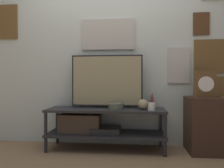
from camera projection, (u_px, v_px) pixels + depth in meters
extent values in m
plane|color=#846647|center=(103.00, 157.00, 2.47)|extent=(12.00, 12.00, 0.00)
cube|color=beige|center=(109.00, 45.00, 2.99)|extent=(6.40, 0.06, 2.70)
cube|color=#B2ADA3|center=(108.00, 34.00, 2.95)|extent=(0.71, 0.02, 0.41)
cube|color=#B2BCC6|center=(108.00, 34.00, 2.94)|extent=(0.68, 0.01, 0.38)
cube|color=#4C2D19|center=(201.00, 24.00, 2.82)|extent=(0.20, 0.02, 0.29)
cube|color=#BCB299|center=(201.00, 24.00, 2.82)|extent=(0.17, 0.01, 0.25)
cube|color=brown|center=(209.00, 56.00, 2.82)|extent=(0.38, 0.02, 0.44)
cube|color=#2D2D33|center=(209.00, 56.00, 2.81)|extent=(0.34, 0.01, 0.40)
cube|color=#B7B2A8|center=(179.00, 65.00, 2.86)|extent=(0.28, 0.02, 0.46)
cube|color=slate|center=(179.00, 65.00, 2.85)|extent=(0.25, 0.01, 0.43)
cube|color=brown|center=(220.00, 87.00, 2.81)|extent=(0.42, 0.02, 0.26)
cube|color=white|center=(220.00, 87.00, 2.81)|extent=(0.38, 0.01, 0.23)
cube|color=brown|center=(4.00, 22.00, 3.10)|extent=(0.40, 0.02, 0.48)
cube|color=#BCB299|center=(4.00, 22.00, 3.09)|extent=(0.36, 0.01, 0.45)
cube|color=#232326|center=(106.00, 110.00, 2.73)|extent=(1.46, 0.45, 0.03)
cube|color=#232326|center=(106.00, 134.00, 2.74)|extent=(1.46, 0.45, 0.03)
cylinder|color=#232326|center=(46.00, 131.00, 2.61)|extent=(0.04, 0.04, 0.51)
cylinder|color=#232326|center=(165.00, 134.00, 2.47)|extent=(0.04, 0.04, 0.51)
cylinder|color=#232326|center=(57.00, 125.00, 3.00)|extent=(0.04, 0.04, 0.51)
cylinder|color=#232326|center=(161.00, 127.00, 2.86)|extent=(0.04, 0.04, 0.51)
cube|color=black|center=(106.00, 130.00, 2.73)|extent=(0.36, 0.32, 0.07)
cube|color=#47382D|center=(80.00, 123.00, 2.77)|extent=(0.51, 0.25, 0.23)
cylinder|color=black|center=(88.00, 107.00, 2.86)|extent=(0.05, 0.05, 0.02)
cylinder|color=black|center=(126.00, 107.00, 2.81)|extent=(0.05, 0.05, 0.02)
cube|color=black|center=(107.00, 81.00, 2.83)|extent=(0.92, 0.04, 0.66)
cube|color=#998C66|center=(106.00, 81.00, 2.81)|extent=(0.88, 0.01, 0.62)
cone|color=brown|center=(152.00, 100.00, 2.85)|extent=(0.09, 0.09, 0.20)
cylinder|color=#4C5647|center=(116.00, 106.00, 2.65)|extent=(0.18, 0.18, 0.07)
sphere|color=tan|center=(143.00, 104.00, 2.64)|extent=(0.12, 0.12, 0.12)
cylinder|color=silver|center=(152.00, 107.00, 2.56)|extent=(0.09, 0.09, 0.09)
cube|color=#382319|center=(204.00, 125.00, 2.62)|extent=(0.40, 0.43, 0.66)
cube|color=brown|center=(205.00, 84.00, 2.61)|extent=(0.24, 0.10, 0.32)
cylinder|color=white|center=(206.00, 84.00, 2.56)|extent=(0.18, 0.01, 0.18)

